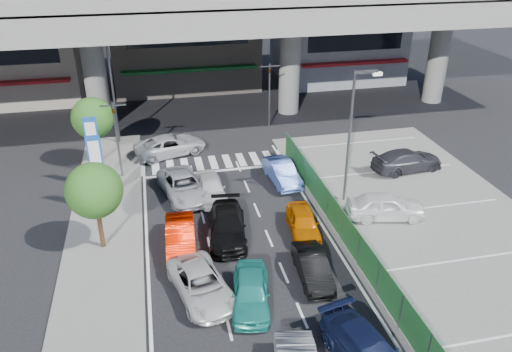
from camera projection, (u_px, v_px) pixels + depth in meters
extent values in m
plane|color=black|center=(251.00, 277.00, 23.77)|extent=(120.00, 120.00, 0.00)
cube|color=#5E5E5B|center=(438.00, 227.00, 27.60)|extent=(12.00, 28.00, 0.06)
cube|color=#5E5E5B|center=(104.00, 247.00, 25.89)|extent=(4.00, 30.00, 0.12)
cylinder|color=slate|center=(95.00, 79.00, 39.55)|extent=(1.80, 1.80, 8.00)
cylinder|color=slate|center=(290.00, 67.00, 42.60)|extent=(1.80, 1.80, 8.00)
cylinder|color=slate|center=(438.00, 59.00, 45.28)|extent=(1.80, 1.80, 8.00)
cube|color=slate|center=(193.00, 10.00, 38.79)|extent=(64.00, 14.00, 2.00)
cube|color=slate|center=(202.00, 5.00, 32.29)|extent=(64.00, 0.40, 0.90)
cube|color=#A39784|center=(8.00, 27.00, 45.57)|extent=(12.00, 10.00, 13.00)
cube|color=#AB151B|center=(5.00, 82.00, 42.83)|extent=(10.80, 1.60, 0.25)
cube|color=gray|center=(182.00, 8.00, 49.04)|extent=(14.00, 10.00, 15.00)
cube|color=#125E24|center=(190.00, 69.00, 46.75)|extent=(12.60, 1.60, 0.25)
cube|color=black|center=(186.00, 8.00, 44.34)|extent=(11.20, 0.10, 6.75)
cube|color=gray|center=(338.00, 19.00, 51.91)|extent=(12.00, 10.00, 12.00)
cube|color=#AB151B|center=(354.00, 62.00, 48.94)|extent=(10.80, 1.60, 0.25)
cube|color=black|center=(357.00, 22.00, 47.27)|extent=(9.60, 0.10, 5.40)
cylinder|color=#595B60|center=(118.00, 141.00, 31.84)|extent=(0.14, 0.14, 5.20)
cube|color=#595B60|center=(113.00, 105.00, 30.74)|extent=(1.60, 0.08, 0.08)
imported|color=black|center=(113.00, 110.00, 30.88)|extent=(0.26, 1.24, 0.50)
cylinder|color=#595B60|center=(269.00, 96.00, 40.16)|extent=(0.14, 0.14, 5.20)
cube|color=#595B60|center=(270.00, 66.00, 39.06)|extent=(1.60, 0.08, 0.08)
imported|color=black|center=(270.00, 70.00, 39.20)|extent=(0.26, 1.24, 0.50)
cylinder|color=#595B60|center=(349.00, 140.00, 28.50)|extent=(0.16, 0.16, 8.00)
cube|color=#595B60|center=(366.00, 72.00, 26.84)|extent=(1.40, 0.15, 0.15)
cube|color=silver|center=(377.00, 74.00, 27.04)|extent=(0.50, 0.22, 0.18)
cylinder|color=#595B60|center=(113.00, 92.00, 36.36)|extent=(0.16, 0.16, 8.00)
cube|color=#595B60|center=(115.00, 38.00, 34.69)|extent=(1.40, 0.15, 0.15)
cube|color=silver|center=(125.00, 39.00, 34.89)|extent=(0.50, 0.22, 0.18)
cylinder|color=#595B60|center=(101.00, 193.00, 28.85)|extent=(0.10, 0.10, 2.20)
cube|color=#164898|center=(96.00, 160.00, 27.89)|extent=(0.80, 0.12, 3.00)
cube|color=white|center=(96.00, 161.00, 27.83)|extent=(0.60, 0.02, 2.40)
cylinder|color=#595B60|center=(97.00, 171.00, 31.38)|extent=(0.10, 0.10, 2.20)
cube|color=#164898|center=(92.00, 140.00, 30.43)|extent=(0.80, 0.12, 3.00)
cube|color=white|center=(92.00, 141.00, 30.37)|extent=(0.60, 0.02, 2.40)
cylinder|color=#382314|center=(101.00, 228.00, 25.37)|extent=(0.24, 0.24, 2.40)
sphere|color=#194313|center=(94.00, 191.00, 24.36)|extent=(2.80, 2.80, 2.80)
cylinder|color=#382314|center=(97.00, 148.00, 34.34)|extent=(0.24, 0.24, 2.40)
sphere|color=#194313|center=(92.00, 118.00, 33.34)|extent=(2.80, 2.80, 2.80)
imported|color=silver|center=(201.00, 284.00, 22.34)|extent=(3.08, 4.92, 1.27)
imported|color=teal|center=(251.00, 292.00, 21.81)|extent=(2.37, 4.26, 1.37)
imported|color=black|center=(313.00, 267.00, 23.46)|extent=(1.52, 3.82, 1.24)
imported|color=red|center=(180.00, 237.00, 25.58)|extent=(1.69, 4.26, 1.38)
imported|color=black|center=(227.00, 226.00, 26.51)|extent=(2.51, 4.96, 1.38)
imported|color=#CE6401|center=(303.00, 223.00, 26.89)|extent=(1.96, 3.94, 1.29)
imported|color=#AAACB3|center=(183.00, 186.00, 30.51)|extent=(3.30, 5.34, 1.38)
imported|color=silver|center=(211.00, 188.00, 30.35)|extent=(1.73, 4.03, 1.36)
imported|color=#4B6CC7|center=(282.00, 172.00, 32.20)|extent=(1.81, 4.26, 1.37)
imported|color=#B8BBC1|center=(170.00, 145.00, 36.00)|extent=(5.59, 3.78, 1.42)
imported|color=white|center=(386.00, 206.00, 28.14)|extent=(4.67, 2.60, 1.50)
imported|color=#313137|center=(407.00, 160.00, 33.57)|extent=(5.14, 2.56, 1.43)
cone|color=red|center=(368.00, 213.00, 28.18)|extent=(0.46, 0.46, 0.74)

